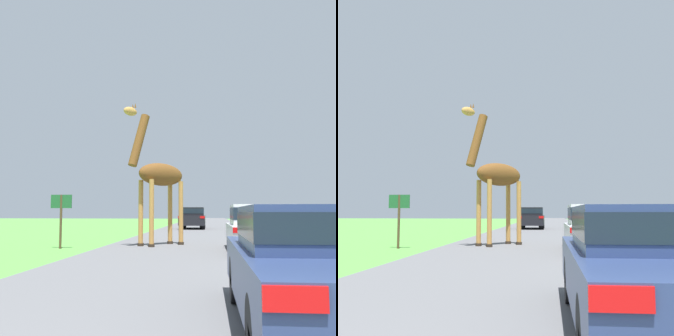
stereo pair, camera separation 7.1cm
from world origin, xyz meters
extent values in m
cube|color=#5B5B5E|center=(0.00, 30.00, 0.00)|extent=(6.79, 120.00, 0.00)
cylinder|color=#B77F3D|center=(-1.69, 13.56, 1.16)|extent=(0.17, 0.17, 2.31)
cylinder|color=#2D2319|center=(-1.69, 13.56, 0.05)|extent=(0.22, 0.22, 0.10)
cylinder|color=#B77F3D|center=(-2.12, 13.91, 1.16)|extent=(0.17, 0.17, 2.31)
cylinder|color=#2D2319|center=(-2.12, 13.91, 0.05)|extent=(0.22, 0.22, 0.10)
cylinder|color=#B77F3D|center=(-0.76, 14.70, 1.16)|extent=(0.17, 0.17, 2.31)
cylinder|color=#2D2319|center=(-0.76, 14.70, 0.05)|extent=(0.22, 0.22, 0.10)
cylinder|color=#B77F3D|center=(-1.19, 15.05, 1.16)|extent=(0.17, 0.17, 2.31)
cylinder|color=#2D2319|center=(-1.19, 15.05, 0.05)|extent=(0.22, 0.22, 0.10)
ellipsoid|color=brown|center=(-1.44, 14.31, 2.54)|extent=(1.84, 2.04, 0.82)
cylinder|color=brown|center=(-2.12, 13.47, 3.67)|extent=(0.80, 0.88, 1.91)
ellipsoid|color=#B77F3D|center=(-2.38, 13.15, 4.62)|extent=(0.54, 0.59, 0.30)
cylinder|color=#B77F3D|center=(-0.81, 15.08, 1.90)|extent=(0.06, 0.06, 1.27)
cone|color=brown|center=(-2.22, 13.24, 4.85)|extent=(0.07, 0.07, 0.16)
cone|color=brown|center=(-2.33, 13.32, 4.85)|extent=(0.07, 0.07, 0.16)
cube|color=navy|center=(1.46, 3.59, 0.53)|extent=(1.84, 4.25, 0.56)
cube|color=navy|center=(1.46, 3.59, 1.02)|extent=(1.66, 1.91, 0.43)
cube|color=#19232D|center=(1.46, 3.59, 1.04)|extent=(1.68, 1.93, 0.26)
cube|color=red|center=(0.71, 1.46, 0.73)|extent=(0.33, 0.03, 0.13)
cylinder|color=black|center=(0.73, 4.87, 0.30)|extent=(0.37, 0.60, 0.60)
cube|color=silver|center=(1.83, 12.18, 0.53)|extent=(1.95, 4.48, 0.56)
cube|color=silver|center=(1.83, 12.18, 1.11)|extent=(1.75, 2.02, 0.60)
cube|color=#19232D|center=(1.83, 12.18, 1.13)|extent=(1.77, 2.04, 0.36)
cube|color=red|center=(1.04, 9.93, 0.73)|extent=(0.35, 0.03, 0.13)
cube|color=red|center=(2.63, 9.93, 0.73)|extent=(0.35, 0.03, 0.13)
cylinder|color=black|center=(1.06, 13.53, 0.30)|extent=(0.39, 0.59, 0.59)
cylinder|color=black|center=(2.61, 13.53, 0.30)|extent=(0.39, 0.59, 0.59)
cylinder|color=black|center=(1.06, 10.84, 0.30)|extent=(0.39, 0.59, 0.59)
cylinder|color=black|center=(2.61, 10.84, 0.30)|extent=(0.39, 0.59, 0.59)
cube|color=black|center=(-0.93, 30.06, 0.61)|extent=(1.82, 4.35, 0.67)
cube|color=black|center=(-0.93, 30.06, 1.24)|extent=(1.64, 1.96, 0.59)
cube|color=#19232D|center=(-0.93, 30.06, 1.27)|extent=(1.65, 1.98, 0.35)
cube|color=red|center=(-1.68, 27.87, 0.85)|extent=(0.33, 0.03, 0.16)
cube|color=red|center=(-0.19, 27.87, 0.85)|extent=(0.33, 0.03, 0.16)
cylinder|color=black|center=(-1.66, 31.37, 0.32)|extent=(0.36, 0.65, 0.65)
cylinder|color=black|center=(-0.20, 31.37, 0.32)|extent=(0.36, 0.65, 0.65)
cylinder|color=black|center=(-1.66, 28.75, 0.32)|extent=(0.36, 0.65, 0.65)
cylinder|color=black|center=(-0.20, 28.75, 0.32)|extent=(0.36, 0.65, 0.65)
cylinder|color=#4C3823|center=(-4.55, 12.64, 0.88)|extent=(0.08, 0.08, 1.75)
cube|color=#1E562D|center=(-4.55, 12.64, 1.53)|extent=(0.70, 0.04, 0.44)
camera|label=1|loc=(0.28, -0.80, 1.17)|focal=45.00mm
camera|label=2|loc=(0.35, -0.79, 1.17)|focal=45.00mm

